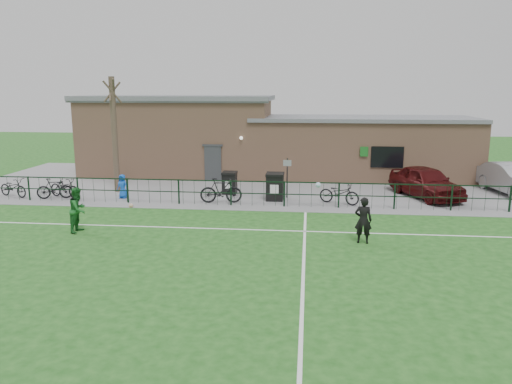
# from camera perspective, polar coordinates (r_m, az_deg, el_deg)

# --- Properties ---
(ground) EXTENTS (90.00, 90.00, 0.00)m
(ground) POSITION_cam_1_polar(r_m,az_deg,el_deg) (15.70, -1.95, -8.38)
(ground) COLOR #1A4E17
(ground) RESTS_ON ground
(paving_strip) EXTENTS (34.00, 13.00, 0.02)m
(paving_strip) POSITION_cam_1_polar(r_m,az_deg,el_deg) (28.68, 1.79, 0.92)
(paving_strip) COLOR slate
(paving_strip) RESTS_ON ground
(pitch_line_touch) EXTENTS (28.00, 0.10, 0.01)m
(pitch_line_touch) POSITION_cam_1_polar(r_m,az_deg,el_deg) (23.13, 0.73, -1.74)
(pitch_line_touch) COLOR white
(pitch_line_touch) RESTS_ON ground
(pitch_line_mid) EXTENTS (28.00, 0.10, 0.01)m
(pitch_line_mid) POSITION_cam_1_polar(r_m,az_deg,el_deg) (19.47, -0.31, -4.33)
(pitch_line_mid) COLOR white
(pitch_line_mid) RESTS_ON ground
(pitch_line_perp) EXTENTS (0.10, 16.00, 0.01)m
(pitch_line_perp) POSITION_cam_1_polar(r_m,az_deg,el_deg) (15.56, 5.45, -8.60)
(pitch_line_perp) COLOR white
(pitch_line_perp) RESTS_ON ground
(perimeter_fence) EXTENTS (28.00, 0.10, 1.20)m
(perimeter_fence) POSITION_cam_1_polar(r_m,az_deg,el_deg) (23.19, 0.78, -0.19)
(perimeter_fence) COLOR black
(perimeter_fence) RESTS_ON ground
(bare_tree) EXTENTS (0.30, 0.30, 6.00)m
(bare_tree) POSITION_cam_1_polar(r_m,az_deg,el_deg) (27.15, -15.86, 6.24)
(bare_tree) COLOR #46362A
(bare_tree) RESTS_ON ground
(wheelie_bin_left) EXTENTS (0.70, 0.80, 1.06)m
(wheelie_bin_left) POSITION_cam_1_polar(r_m,az_deg,el_deg) (25.96, -3.03, 0.98)
(wheelie_bin_left) COLOR black
(wheelie_bin_left) RESTS_ON paving_strip
(wheelie_bin_right) EXTENTS (0.83, 0.94, 1.25)m
(wheelie_bin_right) POSITION_cam_1_polar(r_m,az_deg,el_deg) (24.46, 2.18, 0.53)
(wheelie_bin_right) COLOR black
(wheelie_bin_right) RESTS_ON paving_strip
(sign_post) EXTENTS (0.08, 0.08, 2.00)m
(sign_post) POSITION_cam_1_polar(r_m,az_deg,el_deg) (24.89, 3.58, 1.60)
(sign_post) COLOR black
(sign_post) RESTS_ON paving_strip
(car_maroon) EXTENTS (3.47, 4.99, 1.58)m
(car_maroon) POSITION_cam_1_polar(r_m,az_deg,el_deg) (26.38, 18.85, 1.10)
(car_maroon) COLOR #410B0C
(car_maroon) RESTS_ON paving_strip
(bicycle_a) EXTENTS (1.93, 1.23, 0.96)m
(bicycle_a) POSITION_cam_1_polar(r_m,az_deg,el_deg) (28.03, -26.00, 0.48)
(bicycle_a) COLOR black
(bicycle_a) RESTS_ON paving_strip
(bicycle_b) EXTENTS (1.78, 0.97, 1.03)m
(bicycle_b) POSITION_cam_1_polar(r_m,az_deg,el_deg) (26.67, -22.03, 0.38)
(bicycle_b) COLOR black
(bicycle_b) RESTS_ON paving_strip
(bicycle_c) EXTENTS (2.08, 1.37, 1.03)m
(bicycle_c) POSITION_cam_1_polar(r_m,az_deg,el_deg) (26.77, -21.02, 0.50)
(bicycle_c) COLOR black
(bicycle_c) RESTS_ON paving_strip
(bicycle_d) EXTENTS (2.06, 0.82, 1.20)m
(bicycle_d) POSITION_cam_1_polar(r_m,az_deg,el_deg) (23.86, -4.03, 0.17)
(bicycle_d) COLOR black
(bicycle_d) RESTS_ON paving_strip
(bicycle_e) EXTENTS (2.08, 1.45, 1.04)m
(bicycle_e) POSITION_cam_1_polar(r_m,az_deg,el_deg) (23.92, 9.49, -0.13)
(bicycle_e) COLOR black
(bicycle_e) RESTS_ON paving_strip
(spectator_child) EXTENTS (0.66, 0.52, 1.20)m
(spectator_child) POSITION_cam_1_polar(r_m,az_deg,el_deg) (25.70, -15.01, 0.64)
(spectator_child) COLOR blue
(spectator_child) RESTS_ON paving_strip
(goalkeeper_kick) EXTENTS (1.98, 3.35, 1.67)m
(goalkeeper_kick) POSITION_cam_1_polar(r_m,az_deg,el_deg) (18.11, 12.01, -3.06)
(goalkeeper_kick) COLOR black
(goalkeeper_kick) RESTS_ON ground
(outfield_player) EXTENTS (0.71, 0.88, 1.74)m
(outfield_player) POSITION_cam_1_polar(r_m,az_deg,el_deg) (20.20, -19.66, -1.91)
(outfield_player) COLOR #1B6124
(outfield_player) RESTS_ON ground
(ball_ground) EXTENTS (0.20, 0.20, 0.20)m
(ball_ground) POSITION_cam_1_polar(r_m,az_deg,el_deg) (23.72, -14.08, -1.51)
(ball_ground) COLOR white
(ball_ground) RESTS_ON ground
(clubhouse) EXTENTS (24.25, 5.40, 4.96)m
(clubhouse) POSITION_cam_1_polar(r_m,az_deg,el_deg) (31.39, 0.62, 5.95)
(clubhouse) COLOR tan
(clubhouse) RESTS_ON ground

